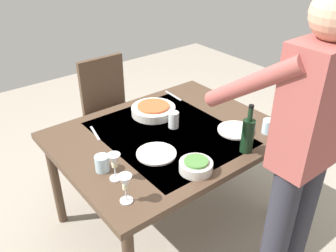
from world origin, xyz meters
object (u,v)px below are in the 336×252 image
wine_bottle (248,135)px  serving_bowl_pasta (153,110)px  wine_glass_left (125,184)px  wine_glass_right (114,162)px  water_cup_near_right (268,126)px  person_server (303,146)px  water_cup_far_left (174,120)px  dining_table (168,142)px  side_bowl_salad (196,166)px  chair_near (110,105)px  dinner_plate_near (156,154)px  water_cup_near_left (102,163)px  dinner_plate_far (236,130)px

wine_bottle → serving_bowl_pasta: bearing=-77.5°
wine_glass_left → serving_bowl_pasta: 0.88m
wine_glass_right → water_cup_near_right: wine_glass_right is taller
wine_glass_right → serving_bowl_pasta: bearing=-142.0°
person_server → water_cup_far_left: size_ratio=15.79×
dining_table → side_bowl_salad: bearing=72.5°
dining_table → side_bowl_salad: (0.12, 0.40, 0.10)m
person_server → wine_bottle: person_server is taller
chair_near → dinner_plate_near: chair_near is taller
water_cup_near_left → dining_table: bearing=-170.7°
wine_glass_right → water_cup_far_left: (-0.57, -0.22, -0.05)m
wine_glass_right → side_bowl_salad: wine_glass_right is taller
wine_glass_left → water_cup_far_left: size_ratio=1.41×
water_cup_far_left → serving_bowl_pasta: size_ratio=0.36×
person_server → wine_glass_left: (0.73, -0.43, -0.13)m
person_server → chair_near: bearing=-86.9°
water_cup_far_left → dinner_plate_near: 0.33m
side_bowl_salad → dinner_plate_near: (0.07, -0.25, -0.03)m
wine_glass_left → dining_table: bearing=-145.9°
serving_bowl_pasta → side_bowl_salad: (0.20, 0.65, 0.00)m
wine_glass_left → serving_bowl_pasta: wine_glass_left is taller
chair_near → wine_glass_right: chair_near is taller
dining_table → chair_near: chair_near is taller
dinner_plate_far → serving_bowl_pasta: bearing=-61.4°
wine_bottle → wine_glass_right: wine_bottle is taller
serving_bowl_pasta → side_bowl_salad: 0.68m
person_server → water_cup_near_left: bearing=-45.4°
person_server → wine_glass_right: size_ratio=11.19×
dining_table → wine_glass_right: (0.49, 0.19, 0.18)m
dining_table → serving_bowl_pasta: 0.29m
wine_bottle → wine_glass_right: size_ratio=1.96×
person_server → dinner_plate_near: (0.39, -0.65, -0.23)m
water_cup_far_left → dinner_plate_far: 0.40m
water_cup_near_right → dinner_plate_near: size_ratio=0.39×
wine_glass_left → dinner_plate_near: wine_glass_left is taller
water_cup_near_left → dinner_plate_far: 0.88m
side_bowl_salad → chair_near: bearing=-99.5°
wine_bottle → dinner_plate_far: wine_bottle is taller
chair_near → dinner_plate_far: chair_near is taller
wine_glass_left → water_cup_near_right: size_ratio=1.70×
wine_glass_left → dinner_plate_far: size_ratio=0.66×
water_cup_near_left → serving_bowl_pasta: bearing=-149.9°
chair_near → dinner_plate_near: (0.29, 1.06, 0.21)m
serving_bowl_pasta → wine_bottle: bearing=102.5°
chair_near → serving_bowl_pasta: bearing=88.3°
wine_glass_left → person_server: bearing=149.8°
water_cup_near_right → serving_bowl_pasta: (0.42, -0.64, -0.01)m
dining_table → wine_bottle: 0.52m
wine_glass_right → wine_glass_left: bearing=74.9°
person_server → water_cup_near_right: person_server is taller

